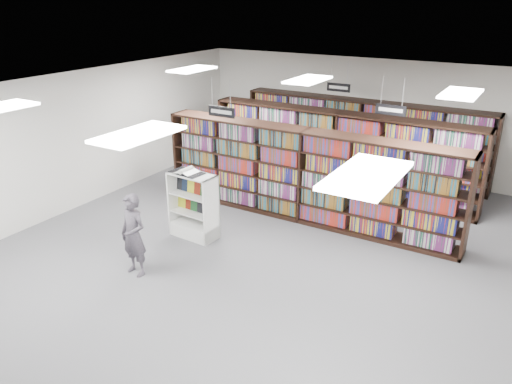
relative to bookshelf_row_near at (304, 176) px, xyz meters
The scene contains 18 objects.
floor 2.26m from the bookshelf_row_near, 90.00° to the right, with size 12.00×12.00×0.00m, color #56555B.
ceiling 2.94m from the bookshelf_row_near, 90.00° to the right, with size 10.00×12.00×0.10m, color white.
wall_back 4.04m from the bookshelf_row_near, 90.00° to the left, with size 10.00×0.10×3.20m, color silver.
wall_left 5.41m from the bookshelf_row_near, 158.20° to the right, with size 0.10×12.00×3.20m, color silver.
bookshelf_row_near is the anchor object (origin of this frame).
bookshelf_row_mid 2.00m from the bookshelf_row_near, 90.00° to the left, with size 7.00×0.60×2.10m.
bookshelf_row_far 3.70m from the bookshelf_row_near, 90.00° to the left, with size 7.00×0.60×2.10m.
aisle_sign_left 2.33m from the bookshelf_row_near, 146.29° to the right, with size 0.65×0.02×0.80m.
aisle_sign_right 2.33m from the bookshelf_row_near, 33.67° to the left, with size 0.65×0.02×0.80m.
aisle_sign_center 3.38m from the bookshelf_row_near, 99.46° to the left, with size 0.65×0.02×0.80m.
troffer_front_center 5.43m from the bookshelf_row_near, 90.00° to the right, with size 0.60×1.20×0.04m, color white.
troffer_front_right 6.20m from the bookshelf_row_near, 59.04° to the right, with size 0.60×1.20×0.04m, color white.
troffer_back_left 3.67m from the bookshelf_row_near, behind, with size 0.60×1.20×0.04m, color white.
troffer_back_center 2.11m from the bookshelf_row_near, ahead, with size 0.60×1.20×0.04m, color white.
troffer_back_right 3.67m from the bookshelf_row_near, ahead, with size 0.60×1.20×0.04m, color white.
endcap_display 2.57m from the bookshelf_row_near, 129.41° to the right, with size 1.03×0.56×1.41m.
open_book 2.66m from the bookshelf_row_near, 131.00° to the right, with size 0.73×0.47×0.13m.
shopper 4.07m from the bookshelf_row_near, 112.99° to the right, with size 0.57×0.37×1.56m, color #4E4953.
Camera 1 is at (4.42, -7.51, 4.82)m, focal length 35.00 mm.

